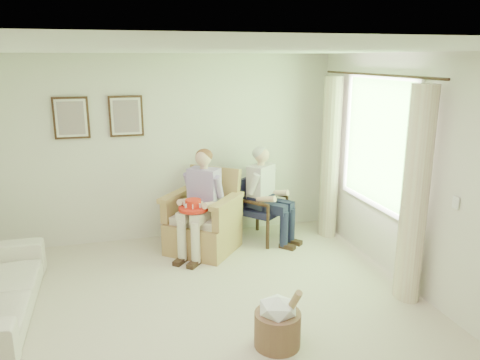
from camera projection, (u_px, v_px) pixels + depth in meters
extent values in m
plane|color=beige|center=(200.00, 341.00, 4.33)|extent=(5.50, 5.50, 0.00)
cube|color=silver|center=(161.00, 149.00, 6.56)|extent=(5.00, 0.04, 2.60)
cube|color=silver|center=(445.00, 187.00, 4.64)|extent=(0.04, 5.50, 2.60)
cube|color=white|center=(193.00, 50.00, 3.66)|extent=(5.00, 5.50, 0.02)
cube|color=#2D6B23|center=(378.00, 142.00, 5.69)|extent=(0.02, 1.40, 1.50)
cube|color=white|center=(382.00, 76.00, 5.49)|extent=(0.04, 1.52, 0.06)
cube|color=white|center=(373.00, 203.00, 5.89)|extent=(0.04, 1.52, 0.06)
cylinder|color=#382114|center=(376.00, 75.00, 5.46)|extent=(0.03, 2.50, 0.03)
cylinder|color=beige|center=(415.00, 196.00, 4.84)|extent=(0.34, 0.34, 2.30)
cylinder|color=beige|center=(330.00, 158.00, 6.67)|extent=(0.34, 0.34, 2.30)
cube|color=#382114|center=(71.00, 118.00, 6.11)|extent=(0.45, 0.03, 0.55)
cube|color=silver|center=(71.00, 118.00, 6.09)|extent=(0.39, 0.01, 0.49)
cube|color=tan|center=(71.00, 118.00, 6.08)|extent=(0.33, 0.01, 0.43)
cube|color=#382114|center=(126.00, 116.00, 6.29)|extent=(0.45, 0.03, 0.55)
cube|color=silver|center=(126.00, 116.00, 6.27)|extent=(0.39, 0.01, 0.49)
cube|color=tan|center=(126.00, 116.00, 6.26)|extent=(0.33, 0.01, 0.43)
cube|color=tan|center=(203.00, 235.00, 6.32)|extent=(0.81, 0.79, 0.43)
cube|color=beige|center=(203.00, 218.00, 6.23)|extent=(0.63, 0.61, 0.10)
cube|color=tan|center=(198.00, 189.00, 6.49)|extent=(0.75, 0.23, 0.64)
cube|color=tan|center=(174.00, 211.00, 6.13)|extent=(0.10, 0.73, 0.31)
cube|color=tan|center=(230.00, 207.00, 6.33)|extent=(0.10, 0.73, 0.31)
cylinder|color=black|center=(250.00, 234.00, 6.42)|extent=(0.05, 0.05, 0.39)
cylinder|color=black|center=(286.00, 230.00, 6.56)|extent=(0.05, 0.05, 0.39)
cylinder|color=black|center=(240.00, 222.00, 6.88)|extent=(0.05, 0.05, 0.39)
cylinder|color=black|center=(274.00, 219.00, 7.02)|extent=(0.05, 0.05, 0.39)
cube|color=#1B1A3A|center=(262.00, 210.00, 6.66)|extent=(0.51, 0.50, 0.09)
cube|color=#1B1A3A|center=(258.00, 190.00, 6.82)|extent=(0.48, 0.06, 0.44)
cube|color=beige|center=(203.00, 206.00, 6.19)|extent=(0.40, 0.26, 0.16)
cube|color=#A78CC6|center=(202.00, 185.00, 6.13)|extent=(0.39, 0.24, 0.46)
sphere|color=#DDAD8E|center=(202.00, 158.00, 6.03)|extent=(0.21, 0.21, 0.21)
ellipsoid|color=brown|center=(201.00, 156.00, 6.05)|extent=(0.22, 0.22, 0.18)
cube|color=beige|center=(199.00, 216.00, 5.97)|extent=(0.14, 0.44, 0.13)
cube|color=beige|center=(214.00, 214.00, 6.02)|extent=(0.14, 0.44, 0.13)
cylinder|color=beige|center=(202.00, 242.00, 5.86)|extent=(0.12, 0.12, 0.54)
cylinder|color=beige|center=(218.00, 241.00, 5.91)|extent=(0.12, 0.12, 0.54)
cube|color=#191D39|center=(263.00, 200.00, 6.62)|extent=(0.40, 0.26, 0.16)
cube|color=silver|center=(262.00, 181.00, 6.57)|extent=(0.39, 0.24, 0.46)
sphere|color=#DDAD8E|center=(263.00, 155.00, 6.47)|extent=(0.21, 0.21, 0.21)
ellipsoid|color=#B7B2AD|center=(262.00, 153.00, 6.48)|extent=(0.22, 0.22, 0.18)
cube|color=#191D39|center=(261.00, 209.00, 6.41)|extent=(0.14, 0.44, 0.13)
cube|color=#191D39|center=(274.00, 207.00, 6.46)|extent=(0.14, 0.44, 0.13)
cylinder|color=#191D39|center=(265.00, 232.00, 6.29)|extent=(0.12, 0.12, 0.49)
cylinder|color=#191D39|center=(279.00, 230.00, 6.34)|extent=(0.12, 0.12, 0.49)
cylinder|color=red|center=(193.00, 209.00, 5.93)|extent=(0.38, 0.38, 0.04)
cylinder|color=red|center=(193.00, 204.00, 5.91)|extent=(0.20, 0.20, 0.12)
cube|color=white|center=(202.00, 203.00, 5.94)|extent=(0.05, 0.01, 0.05)
cube|color=white|center=(197.00, 202.00, 6.01)|extent=(0.03, 0.04, 0.05)
cube|color=white|center=(190.00, 202.00, 6.00)|extent=(0.02, 0.05, 0.05)
cube|color=white|center=(185.00, 204.00, 5.93)|extent=(0.04, 0.03, 0.05)
cube|color=white|center=(186.00, 206.00, 5.84)|extent=(0.04, 0.03, 0.05)
cube|color=white|center=(193.00, 207.00, 5.81)|extent=(0.02, 0.05, 0.05)
cube|color=white|center=(200.00, 206.00, 5.85)|extent=(0.03, 0.04, 0.05)
cylinder|color=#A06F57|center=(277.00, 329.00, 4.23)|extent=(0.47, 0.47, 0.33)
ellipsoid|color=white|center=(278.00, 308.00, 4.18)|extent=(0.38, 0.38, 0.23)
cylinder|color=#A57F56|center=(290.00, 309.00, 4.16)|extent=(0.17, 0.30, 0.49)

